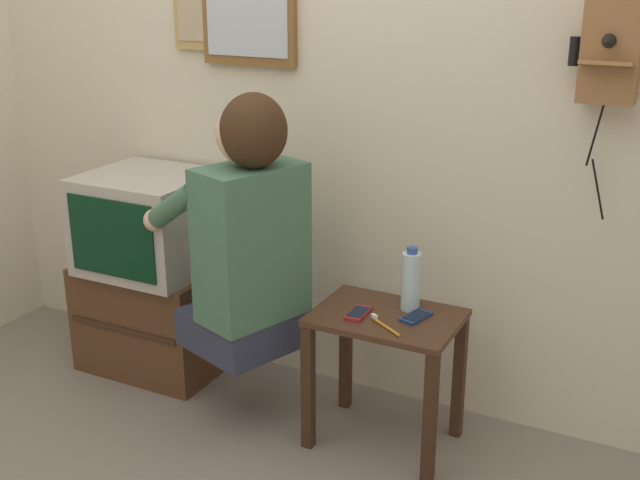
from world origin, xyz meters
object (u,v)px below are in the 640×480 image
(person, at_px, (247,230))
(water_bottle, at_px, (411,281))
(television, at_px, (149,222))
(cell_phone_spare, at_px, (416,317))
(cell_phone_held, at_px, (358,313))
(toothbrush, at_px, (383,325))
(wall_phone_antique, at_px, (611,46))

(person, relative_size, water_bottle, 4.10)
(water_bottle, bearing_deg, television, 179.87)
(television, height_order, cell_phone_spare, television)
(cell_phone_held, relative_size, cell_phone_spare, 0.93)
(toothbrush, bearing_deg, cell_phone_spare, -0.55)
(person, height_order, water_bottle, person)
(person, height_order, cell_phone_held, person)
(cell_phone_held, xyz_separation_m, water_bottle, (0.14, 0.13, 0.10))
(cell_phone_held, relative_size, water_bottle, 0.54)
(person, bearing_deg, toothbrush, -68.26)
(cell_phone_spare, bearing_deg, wall_phone_antique, 41.94)
(toothbrush, bearing_deg, cell_phone_held, 100.68)
(cell_phone_spare, distance_m, water_bottle, 0.13)
(person, distance_m, toothbrush, 0.58)
(wall_phone_antique, bearing_deg, toothbrush, -147.29)
(television, bearing_deg, water_bottle, -0.13)
(cell_phone_held, height_order, cell_phone_spare, same)
(water_bottle, bearing_deg, cell_phone_held, -138.39)
(television, relative_size, wall_phone_antique, 0.65)
(cell_phone_held, bearing_deg, television, 170.59)
(television, height_order, toothbrush, television)
(television, bearing_deg, cell_phone_held, -7.43)
(person, distance_m, wall_phone_antique, 1.34)
(water_bottle, bearing_deg, person, -160.60)
(cell_phone_held, bearing_deg, person, -172.79)
(person, bearing_deg, cell_phone_spare, -57.95)
(toothbrush, bearing_deg, wall_phone_antique, -24.23)
(cell_phone_held, bearing_deg, water_bottle, 39.62)
(person, distance_m, water_bottle, 0.60)
(cell_phone_held, bearing_deg, wall_phone_antique, 23.02)
(wall_phone_antique, relative_size, toothbrush, 5.36)
(person, distance_m, television, 0.64)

